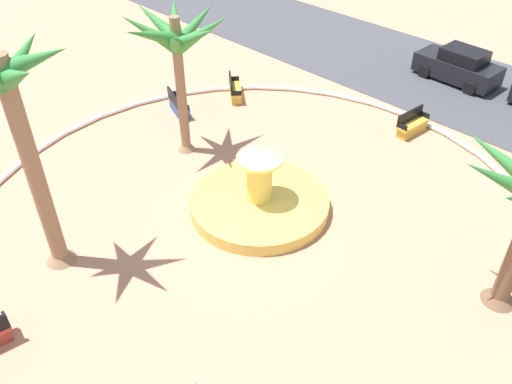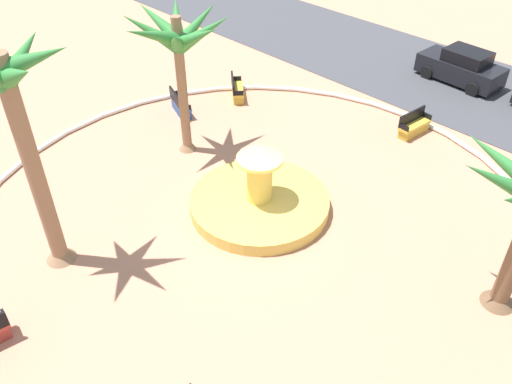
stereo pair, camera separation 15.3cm
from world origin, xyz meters
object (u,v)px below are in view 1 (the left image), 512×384
at_px(bench_east, 179,106).
at_px(parked_car_leftmost, 458,66).
at_px(bench_north, 412,126).
at_px(bench_southeast, 235,91).
at_px(palm_tree_mid_plaza, 176,42).
at_px(fountain, 259,201).
at_px(palm_tree_near_fountain, 19,120).

distance_m(bench_east, parked_car_leftmost, 13.64).
xyz_separation_m(bench_north, bench_southeast, (-7.51, -3.04, 0.00)).
xyz_separation_m(palm_tree_mid_plaza, parked_car_leftmost, (4.58, 13.27, -3.67)).
distance_m(fountain, bench_southeast, 8.19).
bearing_deg(bench_north, palm_tree_near_fountain, -104.15).
bearing_deg(bench_southeast, palm_tree_mid_plaza, -67.55).
bearing_deg(bench_east, palm_tree_near_fountain, -60.59).
height_order(palm_tree_near_fountain, bench_north, palm_tree_near_fountain).
bearing_deg(bench_north, parked_car_leftmost, 100.79).
relative_size(bench_east, parked_car_leftmost, 0.41).
relative_size(fountain, bench_southeast, 3.06).
height_order(palm_tree_near_fountain, bench_east, palm_tree_near_fountain).
bearing_deg(parked_car_leftmost, palm_tree_near_fountain, -96.97).
xyz_separation_m(bench_east, bench_southeast, (0.69, 2.76, 0.00)).
relative_size(fountain, palm_tree_mid_plaza, 0.85).
height_order(palm_tree_mid_plaza, bench_north, palm_tree_mid_plaza).
bearing_deg(palm_tree_mid_plaza, bench_north, 52.54).
xyz_separation_m(bench_southeast, parked_car_leftmost, (6.40, 8.88, 0.43)).
distance_m(palm_tree_mid_plaza, bench_north, 10.22).
bearing_deg(parked_car_leftmost, bench_east, -121.35).
distance_m(bench_north, parked_car_leftmost, 5.96).
bearing_deg(parked_car_leftmost, palm_tree_mid_plaza, -109.05).
relative_size(fountain, parked_car_leftmost, 1.17).
height_order(bench_east, bench_southeast, same).
xyz_separation_m(bench_east, bench_north, (8.20, 5.80, 0.00)).
height_order(bench_north, parked_car_leftmost, parked_car_leftmost).
bearing_deg(palm_tree_near_fountain, parked_car_leftmost, 83.03).
distance_m(palm_tree_near_fountain, parked_car_leftmost, 20.47).
distance_m(palm_tree_mid_plaza, bench_southeast, 6.28).
bearing_deg(palm_tree_mid_plaza, palm_tree_near_fountain, -72.03).
distance_m(fountain, palm_tree_near_fountain, 8.01).
relative_size(fountain, bench_east, 2.84).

